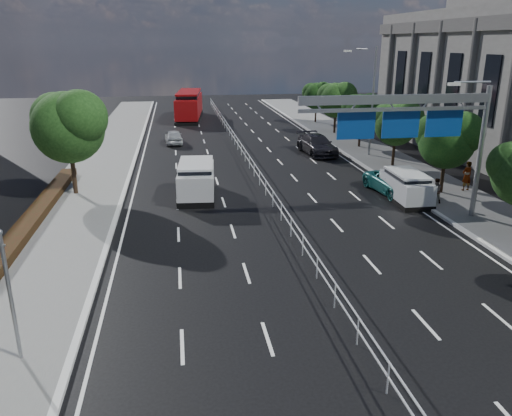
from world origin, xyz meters
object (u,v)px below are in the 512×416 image
object	(u,v)px
near_car_dark	(185,114)
parked_car_dark	(317,145)
silver_minivan	(406,187)
near_car_silver	(174,137)
pedestrian_a	(467,176)
white_minivan	(196,180)
overhead_gantry	(416,118)
red_bus	(189,105)
parked_car_teal	(395,183)
pedestrian_b	(436,191)

from	to	relation	value
near_car_dark	parked_car_dark	xyz separation A→B (m)	(10.97, -21.38, 0.03)
near_car_dark	silver_minivan	bearing A→B (deg)	102.60
near_car_silver	pedestrian_a	xyz separation A→B (m)	(18.73, -19.59, 0.43)
white_minivan	near_car_silver	bearing A→B (deg)	99.11
overhead_gantry	pedestrian_a	bearing A→B (deg)	36.31
pedestrian_a	silver_minivan	bearing A→B (deg)	2.60
near_car_silver	pedestrian_a	bearing A→B (deg)	129.87
red_bus	silver_minivan	xyz separation A→B (m)	(11.98, -36.98, -0.91)
near_car_dark	white_minivan	bearing A→B (deg)	82.98
near_car_silver	near_car_dark	bearing A→B (deg)	-99.28
parked_car_teal	pedestrian_b	world-z (taller)	pedestrian_b
silver_minivan	parked_car_teal	distance (m)	1.62
near_car_silver	parked_car_dark	world-z (taller)	parked_car_dark
red_bus	pedestrian_b	xyz separation A→B (m)	(13.37, -38.03, -0.91)
overhead_gantry	parked_car_teal	xyz separation A→B (m)	(1.56, 5.06, -4.91)
near_car_silver	pedestrian_a	world-z (taller)	pedestrian_a
overhead_gantry	white_minivan	world-z (taller)	overhead_gantry
near_car_silver	parked_car_dark	bearing A→B (deg)	148.08
silver_minivan	near_car_dark	bearing A→B (deg)	111.43
red_bus	parked_car_dark	size ratio (longest dim) A/B	2.10
white_minivan	silver_minivan	size ratio (longest dim) A/B	1.18
red_bus	overhead_gantry	bearing A→B (deg)	-69.61
near_car_dark	red_bus	bearing A→B (deg)	-120.72
near_car_silver	parked_car_dark	distance (m)	14.03
parked_car_teal	parked_car_dark	size ratio (longest dim) A/B	0.89
white_minivan	red_bus	xyz separation A→B (m)	(0.67, 33.98, 0.72)
red_bus	pedestrian_b	distance (m)	40.32
parked_car_teal	pedestrian_a	distance (m)	4.72
parked_car_dark	pedestrian_a	distance (m)	14.46
overhead_gantry	red_bus	xyz separation A→B (m)	(-10.42, 40.44, -3.80)
overhead_gantry	parked_car_dark	size ratio (longest dim) A/B	1.82
near_car_dark	parked_car_teal	size ratio (longest dim) A/B	0.94
parked_car_teal	silver_minivan	bearing A→B (deg)	-96.61
red_bus	parked_car_dark	world-z (taller)	red_bus
white_minivan	pedestrian_b	xyz separation A→B (m)	(14.04, -4.05, -0.19)
white_minivan	parked_car_teal	bearing A→B (deg)	-1.66
overhead_gantry	pedestrian_b	distance (m)	6.05
pedestrian_b	white_minivan	bearing A→B (deg)	-9.90
near_car_silver	near_car_dark	size ratio (longest dim) A/B	0.83
parked_car_teal	red_bus	bearing A→B (deg)	102.11
red_bus	pedestrian_b	size ratio (longest dim) A/B	7.79
near_car_silver	pedestrian_a	distance (m)	27.10
near_car_silver	silver_minivan	world-z (taller)	silver_minivan
near_car_dark	parked_car_teal	xyz separation A→B (m)	(12.64, -33.89, -0.08)
parked_car_dark	overhead_gantry	bearing A→B (deg)	-95.16
red_bus	near_car_silver	bearing A→B (deg)	-91.29
overhead_gantry	red_bus	bearing A→B (deg)	104.46
overhead_gantry	parked_car_teal	distance (m)	7.22
parked_car_dark	parked_car_teal	bearing A→B (deg)	-87.91
white_minivan	red_bus	distance (m)	34.00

